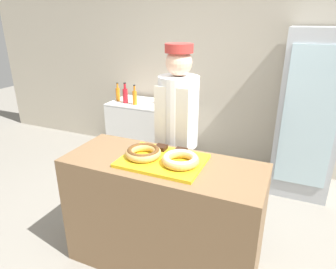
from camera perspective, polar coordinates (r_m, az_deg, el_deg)
The scene contains 15 objects.
ground_plane at distance 2.73m, azimuth -0.91°, elevation -22.89°, with size 14.00×14.00×0.00m, color gray.
wall_back at distance 4.03m, azimuth 11.99°, elevation 12.97°, with size 8.00×0.06×2.70m.
display_counter at distance 2.43m, azimuth -0.98°, elevation -15.06°, with size 1.49×0.60×0.92m.
serving_tray at distance 2.18m, azimuth -1.06°, elevation -4.99°, with size 0.60×0.44×0.02m.
donut_chocolate_glaze at distance 2.21m, azimuth -4.73°, elevation -3.37°, with size 0.27×0.27×0.07m.
donut_light_glaze at distance 2.10m, azimuth 2.37°, elevation -4.72°, with size 0.27×0.27×0.07m.
brownie_back_left at distance 2.33m, azimuth -1.35°, elevation -2.50°, with size 0.08×0.08×0.03m.
brownie_back_right at distance 2.27m, azimuth 2.42°, elevation -3.17°, with size 0.08×0.08×0.03m.
baker_person at distance 2.70m, azimuth 1.85°, elevation -0.24°, with size 0.36×0.36×1.71m.
beverage_fridge at distance 3.65m, azimuth 25.18°, elevation 3.51°, with size 0.62×0.68×1.82m.
chest_freezer at distance 4.24m, azimuth -3.63°, elevation 0.70°, with size 1.05×0.60×0.82m.
bottle_orange at distance 4.03m, azimuth -6.36°, elevation 7.11°, with size 0.06×0.06×0.27m.
bottle_orange_b at distance 4.06m, azimuth -1.48°, elevation 7.02°, with size 0.07×0.07×0.21m.
bottle_red at distance 4.13m, azimuth -8.15°, elevation 7.43°, with size 0.07×0.07×0.28m.
bottle_orange_b_b at distance 4.27m, azimuth -9.54°, elevation 7.69°, with size 0.06×0.06×0.25m.
Camera 1 is at (0.82, -1.78, 1.91)m, focal length 32.00 mm.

